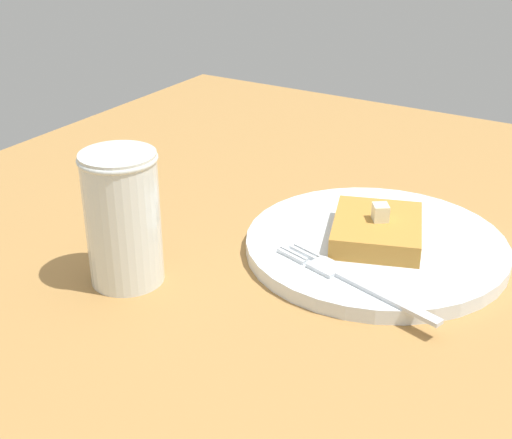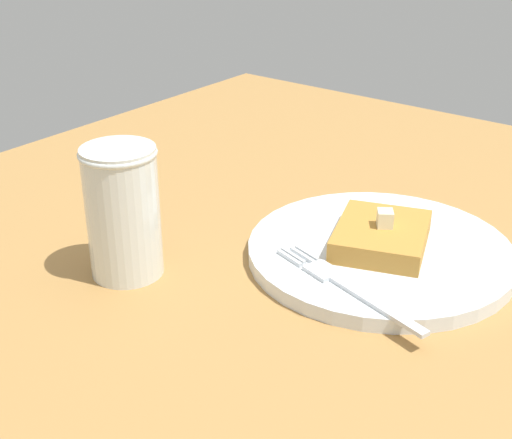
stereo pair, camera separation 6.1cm
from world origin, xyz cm
name	(u,v)px [view 2 (the right image)]	position (x,y,z in cm)	size (l,w,h in cm)	color
table_surface	(325,260)	(0.00, 0.00, 1.32)	(91.56, 91.56, 2.64)	#A77940
plate	(380,251)	(4.95, 1.19, 3.40)	(23.82, 23.82, 1.31)	white
toast_slice_center	(381,236)	(4.95, 1.19, 4.94)	(7.79, 9.55, 1.96)	#B88033
butter_pat_primary	(385,218)	(5.10, 1.31, 6.67)	(1.50, 1.35, 1.50)	#F2EDC9
fork	(342,283)	(5.70, -6.70, 4.14)	(15.75, 5.94, 0.36)	silver
syrup_jar	(123,216)	(-11.31, -14.35, 8.06)	(6.47, 6.47, 11.51)	#3C1607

